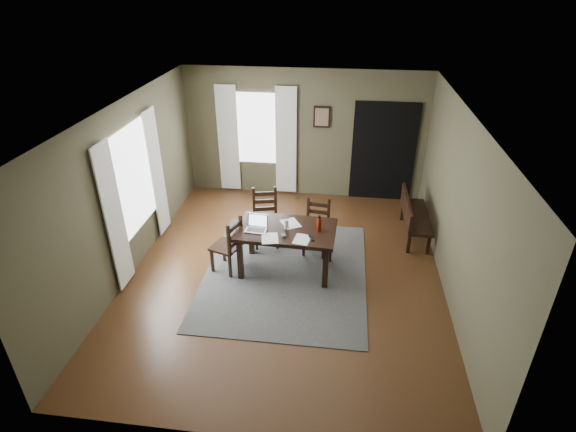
# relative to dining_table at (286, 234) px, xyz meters

# --- Properties ---
(ground) EXTENTS (5.00, 6.00, 0.01)m
(ground) POSITION_rel_dining_table_xyz_m (0.00, -0.09, -0.70)
(ground) COLOR #492C16
(room_shell) EXTENTS (5.02, 6.02, 2.71)m
(room_shell) POSITION_rel_dining_table_xyz_m (0.00, -0.09, 1.11)
(room_shell) COLOR #4B4831
(room_shell) RESTS_ON ground
(rug) EXTENTS (2.60, 3.20, 0.01)m
(rug) POSITION_rel_dining_table_xyz_m (0.00, -0.09, -0.69)
(rug) COLOR #444444
(rug) RESTS_ON ground
(dining_table) EXTENTS (1.60, 1.00, 0.78)m
(dining_table) POSITION_rel_dining_table_xyz_m (0.00, 0.00, 0.00)
(dining_table) COLOR black
(dining_table) RESTS_ON rug
(chair_end) EXTENTS (0.54, 0.54, 0.97)m
(chair_end) POSITION_rel_dining_table_xyz_m (-0.92, -0.13, -0.22)
(chair_end) COLOR black
(chair_end) RESTS_ON rug
(chair_back_left) EXTENTS (0.54, 0.54, 1.03)m
(chair_back_left) POSITION_rel_dining_table_xyz_m (-0.47, 0.79, -0.19)
(chair_back_left) COLOR black
(chair_back_left) RESTS_ON rug
(chair_back_right) EXTENTS (0.47, 0.47, 0.96)m
(chair_back_right) POSITION_rel_dining_table_xyz_m (0.44, 0.62, -0.22)
(chair_back_right) COLOR black
(chair_back_right) RESTS_ON rug
(bench) EXTENTS (0.44, 1.37, 0.77)m
(bench) POSITION_rel_dining_table_xyz_m (2.15, 1.36, -0.23)
(bench) COLOR black
(bench) RESTS_ON ground
(laptop) EXTENTS (0.35, 0.29, 0.23)m
(laptop) POSITION_rel_dining_table_xyz_m (-0.46, -0.07, 0.15)
(laptop) COLOR #B7B7BC
(laptop) RESTS_ON dining_table
(computer_mouse) EXTENTS (0.09, 0.11, 0.03)m
(computer_mouse) POSITION_rel_dining_table_xyz_m (-0.01, -0.24, 0.11)
(computer_mouse) COLOR #3F3F42
(computer_mouse) RESTS_ON dining_table
(tv_remote) EXTENTS (0.11, 0.18, 0.02)m
(tv_remote) POSITION_rel_dining_table_xyz_m (0.42, -0.25, 0.11)
(tv_remote) COLOR black
(tv_remote) RESTS_ON dining_table
(drinking_glass) EXTENTS (0.09, 0.09, 0.16)m
(drinking_glass) POSITION_rel_dining_table_xyz_m (-0.00, 0.00, 0.17)
(drinking_glass) COLOR silver
(drinking_glass) RESTS_ON dining_table
(water_bottle) EXTENTS (0.09, 0.09, 0.27)m
(water_bottle) POSITION_rel_dining_table_xyz_m (0.52, -0.00, 0.22)
(water_bottle) COLOR #9A1E0B
(water_bottle) RESTS_ON dining_table
(paper_b) EXTENTS (0.28, 0.34, 0.00)m
(paper_b) POSITION_rel_dining_table_xyz_m (0.28, -0.29, 0.10)
(paper_b) COLOR white
(paper_b) RESTS_ON dining_table
(paper_c) EXTENTS (0.39, 0.42, 0.00)m
(paper_c) POSITION_rel_dining_table_xyz_m (0.05, 0.16, 0.10)
(paper_c) COLOR white
(paper_c) RESTS_ON dining_table
(paper_e) EXTENTS (0.31, 0.37, 0.00)m
(paper_e) POSITION_rel_dining_table_xyz_m (-0.21, -0.33, 0.10)
(paper_e) COLOR white
(paper_e) RESTS_ON dining_table
(window_left) EXTENTS (0.01, 1.30, 1.70)m
(window_left) POSITION_rel_dining_table_xyz_m (-2.47, 0.11, 0.76)
(window_left) COLOR white
(window_left) RESTS_ON ground
(window_back) EXTENTS (1.00, 0.01, 1.50)m
(window_back) POSITION_rel_dining_table_xyz_m (-1.00, 2.88, 0.76)
(window_back) COLOR white
(window_back) RESTS_ON ground
(curtain_left_near) EXTENTS (0.03, 0.48, 2.30)m
(curtain_left_near) POSITION_rel_dining_table_xyz_m (-2.44, -0.71, 0.51)
(curtain_left_near) COLOR silver
(curtain_left_near) RESTS_ON ground
(curtain_left_far) EXTENTS (0.03, 0.48, 2.30)m
(curtain_left_far) POSITION_rel_dining_table_xyz_m (-2.44, 0.93, 0.51)
(curtain_left_far) COLOR silver
(curtain_left_far) RESTS_ON ground
(curtain_back_left) EXTENTS (0.44, 0.03, 2.30)m
(curtain_back_left) POSITION_rel_dining_table_xyz_m (-1.62, 2.85, 0.51)
(curtain_back_left) COLOR silver
(curtain_back_left) RESTS_ON ground
(curtain_back_right) EXTENTS (0.44, 0.03, 2.30)m
(curtain_back_right) POSITION_rel_dining_table_xyz_m (-0.38, 2.85, 0.51)
(curtain_back_right) COLOR silver
(curtain_back_right) RESTS_ON ground
(framed_picture) EXTENTS (0.34, 0.03, 0.44)m
(framed_picture) POSITION_rel_dining_table_xyz_m (0.35, 2.88, 1.06)
(framed_picture) COLOR black
(framed_picture) RESTS_ON ground
(doorway_back) EXTENTS (1.30, 0.03, 2.10)m
(doorway_back) POSITION_rel_dining_table_xyz_m (1.65, 2.88, 0.36)
(doorway_back) COLOR black
(doorway_back) RESTS_ON ground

